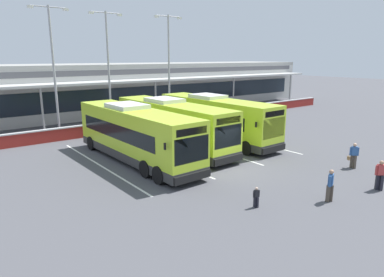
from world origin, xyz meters
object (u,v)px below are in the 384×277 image
object	(u,v)px
coach_bus_centre	(215,120)
pedestrian_child	(256,197)
lamp_post_centre	(108,63)
lamp_post_west	(53,64)
pedestrian_with_handbag	(354,155)
coach_bus_leftmost	(135,135)
lamp_post_east	(169,62)
pedestrian_near_bin	(380,174)
coach_bus_left_centre	(172,126)
pedestrian_in_dark_coat	(330,184)

from	to	relation	value
coach_bus_centre	pedestrian_child	world-z (taller)	coach_bus_centre
coach_bus_centre	lamp_post_centre	bearing A→B (deg)	112.53
lamp_post_west	lamp_post_centre	size ratio (longest dim) A/B	1.00
pedestrian_with_handbag	lamp_post_west	size ratio (longest dim) A/B	0.15
coach_bus_leftmost	pedestrian_with_handbag	bearing A→B (deg)	-43.89
coach_bus_leftmost	lamp_post_east	size ratio (longest dim) A/B	1.11
pedestrian_with_handbag	lamp_post_centre	size ratio (longest dim) A/B	0.15
coach_bus_leftmost	lamp_post_centre	distance (m)	13.07
pedestrian_with_handbag	pedestrian_child	bearing A→B (deg)	-178.35
coach_bus_leftmost	pedestrian_near_bin	bearing A→B (deg)	-58.55
coach_bus_leftmost	coach_bus_centre	distance (m)	8.12
coach_bus_left_centre	pedestrian_child	xyz separation A→B (m)	(-2.91, -11.14, -1.24)
pedestrian_in_dark_coat	lamp_post_west	world-z (taller)	lamp_post_west
lamp_post_east	pedestrian_with_handbag	bearing A→B (deg)	-89.42
coach_bus_leftmost	pedestrian_near_bin	world-z (taller)	coach_bus_leftmost
pedestrian_with_handbag	lamp_post_east	xyz separation A→B (m)	(-0.20, 20.32, 5.43)
pedestrian_with_handbag	lamp_post_west	distance (m)	24.41
coach_bus_leftmost	pedestrian_near_bin	size ratio (longest dim) A/B	7.53
pedestrian_with_handbag	lamp_post_east	distance (m)	21.04
lamp_post_centre	lamp_post_west	bearing A→B (deg)	-171.82
pedestrian_child	lamp_post_centre	world-z (taller)	lamp_post_centre
coach_bus_left_centre	pedestrian_child	world-z (taller)	coach_bus_left_centre
pedestrian_in_dark_coat	pedestrian_child	size ratio (longest dim) A/B	1.61
coach_bus_centre	lamp_post_east	xyz separation A→B (m)	(1.85, 9.51, 4.50)
pedestrian_with_handbag	lamp_post_west	xyz separation A→B (m)	(-11.79, 20.67, 5.43)
pedestrian_child	lamp_post_west	distance (m)	21.86
coach_bus_leftmost	pedestrian_in_dark_coat	size ratio (longest dim) A/B	7.53
pedestrian_near_bin	lamp_post_west	bearing A→B (deg)	111.70
pedestrian_child	lamp_post_centre	distance (m)	22.62
coach_bus_centre	pedestrian_in_dark_coat	bearing A→B (deg)	-106.82
pedestrian_with_handbag	pedestrian_near_bin	xyz separation A→B (m)	(-2.48, -2.74, 0.02)
coach_bus_centre	pedestrian_in_dark_coat	distance (m)	13.38
lamp_post_centre	lamp_post_east	distance (m)	6.35
pedestrian_child	lamp_post_west	xyz separation A→B (m)	(-2.54, 20.93, 5.75)
pedestrian_with_handbag	coach_bus_centre	bearing A→B (deg)	100.74
lamp_post_west	lamp_post_east	bearing A→B (deg)	-1.69
pedestrian_with_handbag	pedestrian_near_bin	size ratio (longest dim) A/B	1.00
pedestrian_in_dark_coat	pedestrian_near_bin	distance (m)	3.52
pedestrian_with_handbag	pedestrian_near_bin	distance (m)	3.70
lamp_post_west	pedestrian_with_handbag	bearing A→B (deg)	-60.29
pedestrian_with_handbag	pedestrian_in_dark_coat	distance (m)	6.23
pedestrian_near_bin	pedestrian_with_handbag	bearing A→B (deg)	47.88
pedestrian_with_handbag	pedestrian_in_dark_coat	bearing A→B (deg)	-161.59
pedestrian_near_bin	coach_bus_centre	bearing A→B (deg)	88.19
pedestrian_near_bin	coach_bus_left_centre	bearing A→B (deg)	105.85
coach_bus_leftmost	lamp_post_west	distance (m)	11.96
coach_bus_centre	lamp_post_centre	xyz separation A→B (m)	(-4.41, 10.62, 4.50)
pedestrian_near_bin	lamp_post_east	world-z (taller)	lamp_post_east
pedestrian_child	lamp_post_east	bearing A→B (deg)	66.28
coach_bus_left_centre	lamp_post_centre	bearing A→B (deg)	90.61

